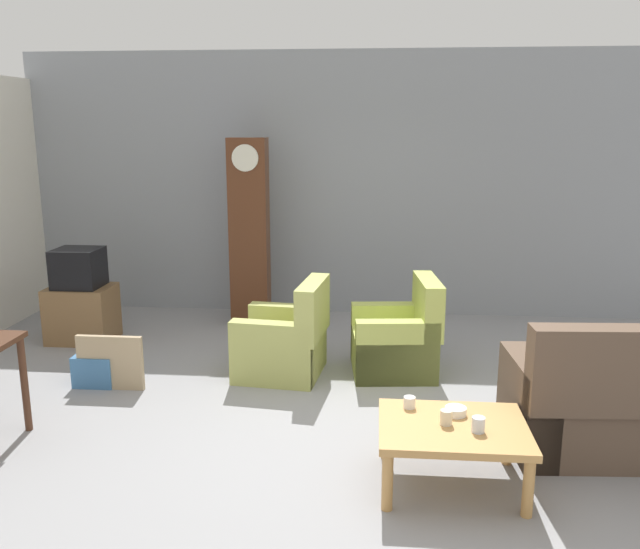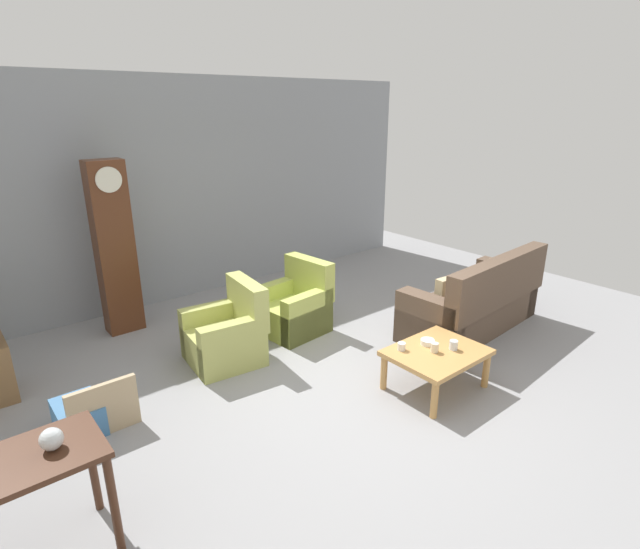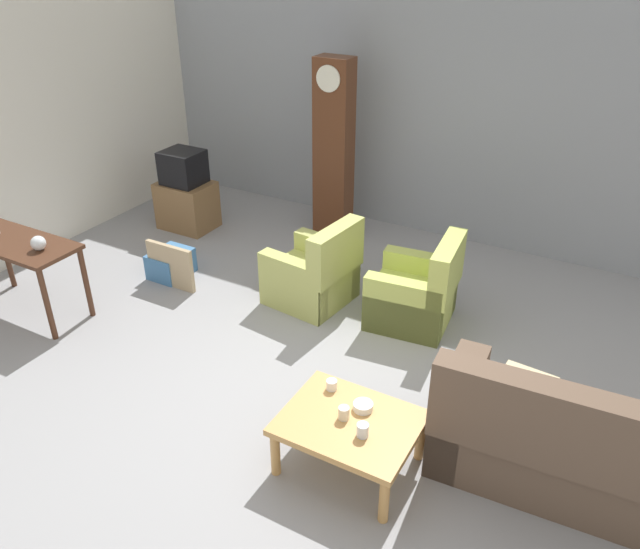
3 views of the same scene
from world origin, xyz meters
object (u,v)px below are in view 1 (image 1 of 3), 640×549
(armchair_olive_near, at_px, (285,344))
(armchair_olive_far, at_px, (398,341))
(cup_cream_tall, at_px, (446,417))
(coffee_table_wood, at_px, (453,433))
(bowl_white_stacked, at_px, (456,411))
(tv_crt, at_px, (78,268))
(cup_blue_rimmed, at_px, (478,425))
(tv_stand_cabinet, at_px, (82,314))
(cup_white_porcelain, at_px, (409,402))
(grandfather_clock, at_px, (249,233))
(storage_box_blue, at_px, (101,366))
(framed_picture_leaning, at_px, (110,363))

(armchair_olive_near, bearing_deg, armchair_olive_far, 8.36)
(cup_cream_tall, bearing_deg, armchair_olive_near, 125.01)
(armchair_olive_near, bearing_deg, coffee_table_wood, -54.02)
(cup_cream_tall, xyz_separation_m, bowl_white_stacked, (0.08, 0.15, -0.02))
(tv_crt, relative_size, cup_blue_rimmed, 4.86)
(tv_stand_cabinet, xyz_separation_m, cup_white_porcelain, (3.45, -2.46, 0.17))
(armchair_olive_far, xyz_separation_m, bowl_white_stacked, (0.33, -1.89, 0.15))
(tv_stand_cabinet, bearing_deg, bowl_white_stacked, -34.09)
(tv_crt, xyz_separation_m, cup_cream_tall, (3.68, -2.70, -0.34))
(armchair_olive_far, bearing_deg, grandfather_clock, 139.86)
(grandfather_clock, distance_m, bowl_white_stacked, 3.95)
(storage_box_blue, bearing_deg, tv_crt, 121.03)
(framed_picture_leaning, bearing_deg, coffee_table_wood, -25.74)
(tv_stand_cabinet, distance_m, tv_crt, 0.52)
(framed_picture_leaning, bearing_deg, cup_blue_rimmed, -26.08)
(framed_picture_leaning, relative_size, storage_box_blue, 1.31)
(cup_cream_tall, height_order, bowl_white_stacked, cup_cream_tall)
(tv_stand_cabinet, distance_m, cup_cream_tall, 4.57)
(coffee_table_wood, xyz_separation_m, storage_box_blue, (-3.06, 1.58, -0.23))
(tv_crt, bearing_deg, bowl_white_stacked, -34.09)
(armchair_olive_far, height_order, cup_cream_tall, armchair_olive_far)
(framed_picture_leaning, bearing_deg, armchair_olive_far, 14.14)
(armchair_olive_near, distance_m, framed_picture_leaning, 1.59)
(tv_crt, height_order, cup_white_porcelain, tv_crt)
(tv_crt, distance_m, storage_box_blue, 1.47)
(armchair_olive_near, distance_m, coffee_table_wood, 2.33)
(storage_box_blue, height_order, cup_white_porcelain, cup_white_porcelain)
(coffee_table_wood, relative_size, cup_blue_rimmed, 9.71)
(coffee_table_wood, relative_size, storage_box_blue, 2.09)
(tv_stand_cabinet, relative_size, framed_picture_leaning, 1.13)
(tv_stand_cabinet, height_order, tv_crt, tv_crt)
(tv_crt, bearing_deg, armchair_olive_far, -10.80)
(armchair_olive_far, xyz_separation_m, cup_cream_tall, (0.25, -2.04, 0.18))
(tv_crt, height_order, cup_blue_rimmed, tv_crt)
(grandfather_clock, bearing_deg, armchair_olive_far, -40.14)
(coffee_table_wood, relative_size, cup_cream_tall, 9.78)
(armchair_olive_near, distance_m, storage_box_blue, 1.72)
(tv_stand_cabinet, distance_m, bowl_white_stacked, 4.54)
(tv_crt, bearing_deg, storage_box_blue, -58.97)
(armchair_olive_near, relative_size, cup_white_porcelain, 11.19)
(grandfather_clock, distance_m, cup_white_porcelain, 3.72)
(cup_blue_rimmed, bearing_deg, framed_picture_leaning, 153.92)
(coffee_table_wood, xyz_separation_m, cup_blue_rimmed, (0.14, -0.09, 0.11))
(storage_box_blue, xyz_separation_m, bowl_white_stacked, (3.09, -1.43, 0.31))
(tv_crt, xyz_separation_m, framed_picture_leaning, (0.85, -1.31, -0.57))
(tv_stand_cabinet, xyz_separation_m, cup_cream_tall, (3.68, -2.70, 0.18))
(storage_box_blue, bearing_deg, bowl_white_stacked, -24.80)
(armchair_olive_far, distance_m, framed_picture_leaning, 2.67)
(grandfather_clock, xyz_separation_m, tv_crt, (-1.73, -0.78, -0.28))
(tv_stand_cabinet, relative_size, cup_white_porcelain, 8.27)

